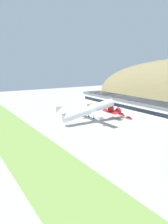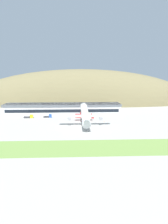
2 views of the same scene
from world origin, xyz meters
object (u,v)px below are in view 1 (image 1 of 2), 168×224
(service_car_1, at_px, (121,114))
(service_car_0, at_px, (129,118))
(terminal_building, at_px, (127,103))
(fuel_truck, at_px, (90,104))
(cargo_airplane, at_px, (90,110))
(traffic_cone_1, at_px, (120,125))
(traffic_cone_0, at_px, (116,127))
(box_truck, at_px, (102,107))

(service_car_1, bearing_deg, service_car_0, -15.56)
(terminal_building, xyz_separation_m, service_car_1, (13.33, -18.11, -4.71))
(fuel_truck, bearing_deg, service_car_0, -4.16)
(cargo_airplane, relative_size, service_car_0, 10.53)
(service_car_0, bearing_deg, fuel_truck, 175.84)
(service_car_0, distance_m, fuel_truck, 51.01)
(service_car_1, relative_size, fuel_truck, 0.61)
(traffic_cone_1, bearing_deg, fuel_truck, 162.40)
(traffic_cone_1, bearing_deg, traffic_cone_0, -65.93)
(box_truck, distance_m, traffic_cone_1, 48.43)
(terminal_building, height_order, traffic_cone_1, terminal_building)
(traffic_cone_0, relative_size, traffic_cone_1, 1.00)
(service_car_0, xyz_separation_m, traffic_cone_1, (8.59, -15.16, -0.32))
(terminal_building, relative_size, fuel_truck, 13.41)
(cargo_airplane, distance_m, service_car_1, 30.57)
(service_car_1, xyz_separation_m, box_truck, (-25.23, 1.98, 0.84))
(cargo_airplane, relative_size, fuel_truck, 6.32)
(service_car_0, relative_size, box_truck, 0.68)
(cargo_airplane, relative_size, traffic_cone_1, 83.51)
(service_car_1, bearing_deg, traffic_cone_1, -43.70)
(terminal_building, xyz_separation_m, fuel_truck, (-27.26, -17.27, -3.83))
(fuel_truck, relative_size, traffic_cone_0, 13.20)
(service_car_1, distance_m, fuel_truck, 40.61)
(fuel_truck, relative_size, traffic_cone_1, 13.20)
(fuel_truck, height_order, traffic_cone_0, fuel_truck)
(service_car_0, height_order, box_truck, box_truck)
(traffic_cone_1, bearing_deg, service_car_1, 136.30)
(service_car_0, xyz_separation_m, fuel_truck, (-50.87, 3.70, 0.96))
(fuel_truck, xyz_separation_m, box_truck, (15.36, 1.14, -0.04))
(terminal_building, bearing_deg, cargo_airplane, -70.01)
(cargo_airplane, relative_size, traffic_cone_0, 83.51)
(fuel_truck, height_order, traffic_cone_1, fuel_truck)
(service_car_1, relative_size, box_truck, 0.69)
(terminal_building, distance_m, fuel_truck, 32.50)
(terminal_building, bearing_deg, traffic_cone_1, -48.30)
(terminal_building, bearing_deg, service_car_1, -53.64)
(cargo_airplane, bearing_deg, fuel_truck, 145.77)
(cargo_airplane, distance_m, box_truck, 43.38)
(terminal_building, relative_size, cargo_airplane, 2.12)
(traffic_cone_1, bearing_deg, terminal_building, 131.70)
(fuel_truck, xyz_separation_m, traffic_cone_1, (59.46, -18.87, -1.28))
(service_car_1, distance_m, box_truck, 25.32)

